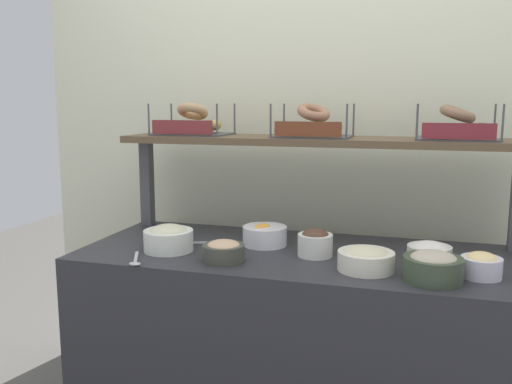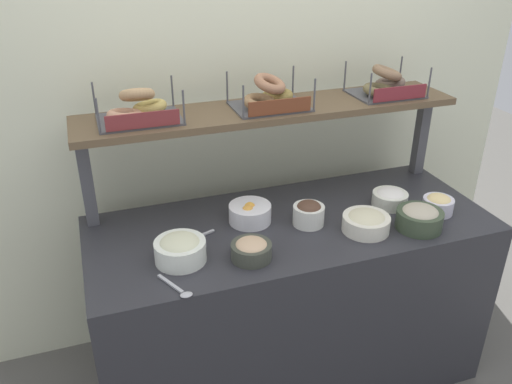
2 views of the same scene
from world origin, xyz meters
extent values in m
cube|color=#E7E9C6|center=(0.00, 0.55, 1.20)|extent=(2.92, 0.06, 2.40)
cube|color=#2D2D33|center=(0.00, 0.00, 0.42)|extent=(1.72, 0.70, 0.85)
cube|color=#4C4C51|center=(-0.80, 0.27, 1.05)|extent=(0.05, 0.05, 0.40)
cube|color=brown|center=(0.00, 0.27, 1.26)|extent=(1.68, 0.32, 0.03)
cylinder|color=white|center=(0.64, -0.13, 0.88)|extent=(0.13, 0.13, 0.07)
ellipsoid|color=#F9DA90|center=(0.64, -0.13, 0.91)|extent=(0.10, 0.10, 0.05)
cylinder|color=white|center=(-0.50, -0.12, 0.89)|extent=(0.19, 0.19, 0.08)
ellipsoid|color=beige|center=(-0.50, -0.12, 0.93)|extent=(0.15, 0.15, 0.06)
cylinder|color=white|center=(0.06, -0.03, 0.89)|extent=(0.13, 0.13, 0.08)
ellipsoid|color=#513627|center=(0.06, -0.03, 0.93)|extent=(0.10, 0.10, 0.06)
cylinder|color=white|center=(0.47, 0.00, 0.88)|extent=(0.16, 0.16, 0.06)
ellipsoid|color=white|center=(0.47, 0.00, 0.91)|extent=(0.12, 0.12, 0.04)
cylinder|color=white|center=(0.26, -0.16, 0.88)|extent=(0.20, 0.20, 0.07)
ellipsoid|color=beige|center=(0.26, -0.16, 0.91)|extent=(0.15, 0.15, 0.05)
cylinder|color=white|center=(-0.17, 0.07, 0.89)|extent=(0.18, 0.18, 0.08)
sphere|color=#F9AC3B|center=(-0.17, 0.07, 0.92)|extent=(0.05, 0.05, 0.05)
sphere|color=#F98842|center=(-0.17, 0.06, 0.92)|extent=(0.04, 0.04, 0.04)
sphere|color=#F3A641|center=(-0.18, 0.05, 0.92)|extent=(0.05, 0.05, 0.05)
cylinder|color=#3A4834|center=(0.48, -0.21, 0.89)|extent=(0.19, 0.19, 0.08)
ellipsoid|color=#BCB097|center=(0.48, -0.21, 0.92)|extent=(0.15, 0.15, 0.06)
cylinder|color=#42453A|center=(-0.25, -0.20, 0.88)|extent=(0.16, 0.16, 0.06)
ellipsoid|color=#D4AD85|center=(-0.25, -0.20, 0.91)|extent=(0.12, 0.12, 0.04)
cube|color=#B7B7BC|center=(-0.40, 0.01, 0.86)|extent=(0.14, 0.06, 0.01)
ellipsoid|color=#B7B7BC|center=(-0.48, -0.02, 0.86)|extent=(0.04, 0.03, 0.01)
cube|color=#B7B7BC|center=(-0.57, -0.26, 0.86)|extent=(0.07, 0.13, 0.01)
ellipsoid|color=#B7B7BC|center=(-0.53, -0.34, 0.86)|extent=(0.04, 0.03, 0.01)
cube|color=#4C4C51|center=(-0.56, 0.27, 1.28)|extent=(0.33, 0.24, 0.01)
cylinder|color=#4C4C51|center=(-0.72, 0.16, 1.35)|extent=(0.01, 0.01, 0.14)
cylinder|color=#4C4C51|center=(-0.40, 0.16, 1.35)|extent=(0.01, 0.01, 0.14)
cylinder|color=#4C4C51|center=(-0.72, 0.39, 1.35)|extent=(0.01, 0.01, 0.14)
cylinder|color=#4C4C51|center=(-0.40, 0.39, 1.35)|extent=(0.01, 0.01, 0.14)
cube|color=maroon|center=(-0.56, 0.15, 1.32)|extent=(0.28, 0.01, 0.06)
torus|color=tan|center=(-0.62, 0.24, 1.32)|extent=(0.20, 0.20, 0.06)
torus|color=tan|center=(-0.51, 0.31, 1.32)|extent=(0.20, 0.20, 0.06)
torus|color=tan|center=(-0.56, 0.27, 1.39)|extent=(0.15, 0.15, 0.09)
cube|color=#4C4C51|center=(-0.01, 0.26, 1.28)|extent=(0.32, 0.24, 0.01)
cylinder|color=#4C4C51|center=(-0.16, 0.15, 1.35)|extent=(0.01, 0.01, 0.14)
cylinder|color=#4C4C51|center=(0.14, 0.15, 1.35)|extent=(0.01, 0.01, 0.14)
cylinder|color=#4C4C51|center=(-0.16, 0.38, 1.35)|extent=(0.01, 0.01, 0.14)
cylinder|color=#4C4C51|center=(0.14, 0.38, 1.35)|extent=(0.01, 0.01, 0.14)
cube|color=brown|center=(-0.01, 0.14, 1.32)|extent=(0.27, 0.01, 0.06)
torus|color=#936F49|center=(-0.07, 0.23, 1.32)|extent=(0.20, 0.20, 0.06)
torus|color=olive|center=(0.04, 0.30, 1.31)|extent=(0.17, 0.16, 0.05)
torus|color=#A37152|center=(-0.01, 0.26, 1.38)|extent=(0.20, 0.20, 0.09)
cube|color=#4C4C51|center=(0.56, 0.27, 1.28)|extent=(0.31, 0.24, 0.01)
cylinder|color=#4C4C51|center=(0.41, 0.15, 1.35)|extent=(0.01, 0.01, 0.14)
cylinder|color=#4C4C51|center=(0.71, 0.15, 1.35)|extent=(0.01, 0.01, 0.14)
cylinder|color=#4C4C51|center=(0.41, 0.38, 1.35)|extent=(0.01, 0.01, 0.14)
cylinder|color=#4C4C51|center=(0.71, 0.38, 1.35)|extent=(0.01, 0.01, 0.14)
cube|color=maroon|center=(0.56, 0.15, 1.32)|extent=(0.26, 0.01, 0.06)
torus|color=brown|center=(0.50, 0.24, 1.32)|extent=(0.18, 0.18, 0.05)
torus|color=#756152|center=(0.61, 0.30, 1.32)|extent=(0.19, 0.19, 0.06)
torus|color=#89694D|center=(0.56, 0.27, 1.38)|extent=(0.17, 0.17, 0.08)
camera|label=1|loc=(0.42, -2.01, 1.43)|focal=38.27mm
camera|label=2|loc=(-0.77, -1.76, 1.97)|focal=36.55mm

